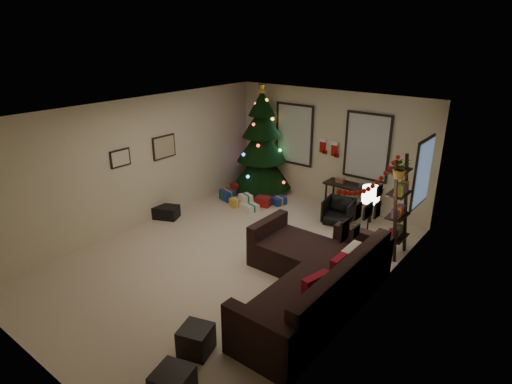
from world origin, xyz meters
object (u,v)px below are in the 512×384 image
at_px(desk, 352,189).
at_px(bookshelf, 399,209).
at_px(sofa, 312,280).
at_px(desk_chair, 338,211).
at_px(christmas_tree, 262,148).

height_order(desk, bookshelf, bookshelf).
relative_size(sofa, bookshelf, 1.65).
relative_size(desk, desk_chair, 2.26).
distance_m(sofa, bookshelf, 2.28).
relative_size(christmas_tree, sofa, 0.90).
bearing_deg(sofa, desk, 106.45).
xyz_separation_m(sofa, bookshelf, (0.50, 2.14, 0.61)).
bearing_deg(sofa, bookshelf, 76.80).
bearing_deg(bookshelf, sofa, -103.20).
xyz_separation_m(christmas_tree, desk_chair, (2.50, -0.54, -0.89)).
distance_m(desk_chair, bookshelf, 1.71).
bearing_deg(sofa, desk_chair, 109.71).
height_order(christmas_tree, sofa, christmas_tree).
height_order(desk, desk_chair, desk).
height_order(christmas_tree, bookshelf, christmas_tree).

